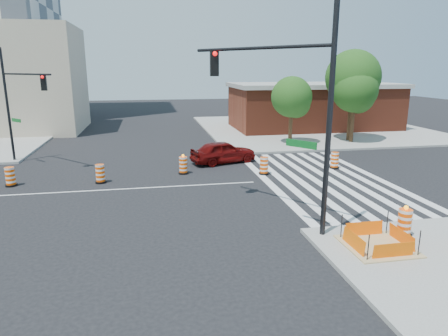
{
  "coord_description": "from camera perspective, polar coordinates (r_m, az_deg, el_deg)",
  "views": [
    {
      "loc": [
        1.49,
        -20.4,
        6.11
      ],
      "look_at": [
        4.97,
        -2.03,
        1.4
      ],
      "focal_mm": 32.0,
      "sensor_mm": 36.0,
      "label": 1
    }
  ],
  "objects": [
    {
      "name": "pit_drum",
      "position": [
        15.93,
        24.36,
        -7.25
      ],
      "size": [
        0.6,
        0.6,
        1.19
      ],
      "color": "black",
      "rests_on": "ground"
    },
    {
      "name": "tree_north_d",
      "position": [
        34.38,
        18.2,
        10.23
      ],
      "size": [
        3.66,
        3.66,
        6.22
      ],
      "color": "#382314",
      "rests_on": "ground"
    },
    {
      "name": "median_drum_4",
      "position": [
        23.54,
        5.73,
        0.23
      ],
      "size": [
        0.6,
        0.6,
        1.02
      ],
      "color": "black",
      "rests_on": "ground"
    },
    {
      "name": "signal_pole_se",
      "position": [
        15.12,
        8.93,
        10.82
      ],
      "size": [
        4.0,
        5.34,
        8.63
      ],
      "rotation": [
        0.0,
        0.0,
        2.21
      ],
      "color": "black",
      "rests_on": "ground"
    },
    {
      "name": "sidewalk_ne",
      "position": [
        42.23,
        12.47,
        5.6
      ],
      "size": [
        22.0,
        22.0,
        0.15
      ],
      "primitive_type": "cube",
      "color": "gray",
      "rests_on": "ground"
    },
    {
      "name": "lane_centerline",
      "position": [
        21.35,
        -14.29,
        -2.93
      ],
      "size": [
        14.0,
        0.12,
        0.01
      ],
      "primitive_type": "cube",
      "color": "silver",
      "rests_on": "ground"
    },
    {
      "name": "tree_north_c",
      "position": [
        32.45,
        9.68,
        9.65
      ],
      "size": [
        3.27,
        3.23,
        5.49
      ],
      "color": "#382314",
      "rests_on": "ground"
    },
    {
      "name": "signal_pole_nw",
      "position": [
        28.14,
        -27.36,
        9.18
      ],
      "size": [
        3.8,
        4.08,
        7.21
      ],
      "rotation": [
        0.0,
        0.0,
        -0.82
      ],
      "color": "black",
      "rests_on": "ground"
    },
    {
      "name": "ground",
      "position": [
        21.35,
        -14.29,
        -2.94
      ],
      "size": [
        120.0,
        120.0,
        0.0
      ],
      "primitive_type": "plane",
      "color": "black",
      "rests_on": "ground"
    },
    {
      "name": "excavation_pit",
      "position": [
        14.87,
        21.06,
        -10.19
      ],
      "size": [
        2.2,
        2.2,
        0.9
      ],
      "color": "tan",
      "rests_on": "ground"
    },
    {
      "name": "median_drum_1",
      "position": [
        23.93,
        -28.21,
        -1.18
      ],
      "size": [
        0.6,
        0.6,
        1.02
      ],
      "color": "black",
      "rests_on": "ground"
    },
    {
      "name": "median_drum_2",
      "position": [
        22.7,
        -17.26,
        -0.87
      ],
      "size": [
        0.6,
        0.6,
        1.02
      ],
      "color": "black",
      "rests_on": "ground"
    },
    {
      "name": "tree_north_e",
      "position": [
        35.09,
        17.94,
        11.82
      ],
      "size": [
        4.46,
        4.46,
        7.59
      ],
      "color": "#382314",
      "rests_on": "ground"
    },
    {
      "name": "brick_storefront",
      "position": [
        41.97,
        12.63,
        8.62
      ],
      "size": [
        16.5,
        8.5,
        4.6
      ],
      "color": "maroon",
      "rests_on": "ground"
    },
    {
      "name": "crosswalk_east",
      "position": [
        23.3,
        13.65,
        -1.45
      ],
      "size": [
        6.75,
        13.5,
        0.01
      ],
      "color": "silver",
      "rests_on": "ground"
    },
    {
      "name": "beige_midrise",
      "position": [
        44.51,
        -28.95,
        11.0
      ],
      "size": [
        14.0,
        10.0,
        10.0
      ],
      "primitive_type": "cube",
      "color": "#BFAC92",
      "rests_on": "ground"
    },
    {
      "name": "red_coupe",
      "position": [
        26.23,
        -0.11,
        2.32
      ],
      "size": [
        4.64,
        2.92,
        1.47
      ],
      "primitive_type": "imported",
      "rotation": [
        0.0,
        0.0,
        1.86
      ],
      "color": "#580807",
      "rests_on": "ground"
    },
    {
      "name": "median_drum_3",
      "position": [
        23.68,
        -5.84,
        0.34
      ],
      "size": [
        0.6,
        0.6,
        1.18
      ],
      "color": "black",
      "rests_on": "ground"
    },
    {
      "name": "median_drum_5",
      "position": [
        25.74,
        15.53,
        0.98
      ],
      "size": [
        0.6,
        0.6,
        1.02
      ],
      "color": "black",
      "rests_on": "ground"
    }
  ]
}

